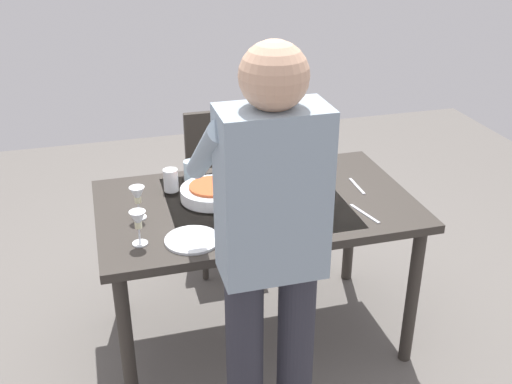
{
  "coord_description": "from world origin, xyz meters",
  "views": [
    {
      "loc": [
        0.68,
        2.45,
        2.08
      ],
      "look_at": [
        0.0,
        0.0,
        0.83
      ],
      "focal_mm": 43.14,
      "sensor_mm": 36.0,
      "label": 1
    }
  ],
  "objects": [
    {
      "name": "dinner_plate_far",
      "position": [
        0.35,
        0.27,
        0.79
      ],
      "size": [
        0.23,
        0.23,
        0.01
      ],
      "primitive_type": "cylinder",
      "color": "silver",
      "rests_on": "dining_table"
    },
    {
      "name": "water_cup_far_left",
      "position": [
        0.25,
        -0.31,
        0.83
      ],
      "size": [
        0.08,
        0.08,
        0.1
      ],
      "primitive_type": "cylinder",
      "color": "silver",
      "rests_on": "dining_table"
    },
    {
      "name": "table_knife",
      "position": [
        -0.44,
        0.25,
        0.78
      ],
      "size": [
        0.06,
        0.2,
        0.0
      ],
      "primitive_type": "cube",
      "rotation": [
        0.0,
        0.0,
        0.25
      ],
      "color": "silver",
      "rests_on": "dining_table"
    },
    {
      "name": "serving_bowl_pasta",
      "position": [
        0.19,
        -0.09,
        0.81
      ],
      "size": [
        0.3,
        0.3,
        0.07
      ],
      "color": "silver",
      "rests_on": "dining_table"
    },
    {
      "name": "ground_plane",
      "position": [
        0.0,
        0.0,
        0.0
      ],
      "size": [
        6.0,
        6.0,
        0.0
      ],
      "primitive_type": "plane",
      "color": "#66605B"
    },
    {
      "name": "water_cup_near_left",
      "position": [
        -0.3,
        -0.2,
        0.83
      ],
      "size": [
        0.07,
        0.07,
        0.1
      ],
      "primitive_type": "cylinder",
      "color": "silver",
      "rests_on": "dining_table"
    },
    {
      "name": "chair_near",
      "position": [
        -0.02,
        -0.82,
        0.53
      ],
      "size": [
        0.4,
        0.4,
        0.91
      ],
      "color": "black",
      "rests_on": "ground_plane"
    },
    {
      "name": "dinner_plate_near",
      "position": [
        -0.2,
        -0.0,
        0.79
      ],
      "size": [
        0.23,
        0.23,
        0.01
      ],
      "primitive_type": "cylinder",
      "color": "silver",
      "rests_on": "dining_table"
    },
    {
      "name": "water_cup_near_right",
      "position": [
        0.36,
        -0.22,
        0.83
      ],
      "size": [
        0.07,
        0.07,
        0.11
      ],
      "primitive_type": "cylinder",
      "color": "silver",
      "rests_on": "dining_table"
    },
    {
      "name": "dining_table",
      "position": [
        0.0,
        0.0,
        0.7
      ],
      "size": [
        1.46,
        0.87,
        0.78
      ],
      "color": "#332D28",
      "rests_on": "ground_plane"
    },
    {
      "name": "wine_glass_left",
      "position": [
        0.56,
        0.24,
        0.88
      ],
      "size": [
        0.07,
        0.07,
        0.15
      ],
      "color": "white",
      "rests_on": "dining_table"
    },
    {
      "name": "wine_bottle",
      "position": [
        -0.17,
        -0.24,
        0.89
      ],
      "size": [
        0.07,
        0.07,
        0.3
      ],
      "color": "black",
      "rests_on": "dining_table"
    },
    {
      "name": "water_cup_far_right",
      "position": [
        -0.05,
        -0.31,
        0.83
      ],
      "size": [
        0.08,
        0.08,
        0.1
      ],
      "primitive_type": "cylinder",
      "color": "silver",
      "rests_on": "dining_table"
    },
    {
      "name": "side_bowl_salad",
      "position": [
        -0.17,
        0.24,
        0.81
      ],
      "size": [
        0.18,
        0.18,
        0.07
      ],
      "color": "silver",
      "rests_on": "dining_table"
    },
    {
      "name": "wine_glass_right",
      "position": [
        0.54,
        0.01,
        0.88
      ],
      "size": [
        0.07,
        0.07,
        0.15
      ],
      "color": "white",
      "rests_on": "dining_table"
    },
    {
      "name": "person_server",
      "position": [
        0.14,
        0.7,
        0.96
      ],
      "size": [
        0.42,
        0.61,
        1.69
      ],
      "color": "#2D2D38",
      "rests_on": "ground_plane"
    },
    {
      "name": "table_fork",
      "position": [
        -0.52,
        -0.02,
        0.78
      ],
      "size": [
        0.02,
        0.18,
        0.0
      ],
      "primitive_type": "cube",
      "rotation": [
        0.0,
        0.0,
        -0.03
      ],
      "color": "silver",
      "rests_on": "dining_table"
    }
  ]
}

